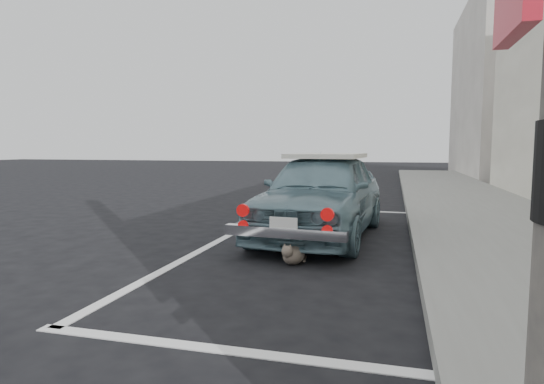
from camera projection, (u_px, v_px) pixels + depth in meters
The scene contains 7 objects.
ground at pixel (192, 317), 3.65m from camera, with size 80.00×80.00×0.00m, color black.
building_far at pixel (504, 90), 20.84m from camera, with size 3.50×10.00×8.00m, color #AFA89E.
pline_rear at pixel (229, 351), 3.04m from camera, with size 3.00×0.12×0.01m, color silver.
pline_front at pixel (343, 211), 9.77m from camera, with size 3.00×0.12×0.01m, color silver.
pline_side at pixel (223, 239), 6.76m from camera, with size 0.12×7.00×0.01m, color silver.
retro_coupe at pixel (321, 193), 6.94m from camera, with size 1.81×3.92×1.30m.
cat at pixel (293, 254), 5.27m from camera, with size 0.31×0.49×0.27m.
Camera 1 is at (1.54, -3.24, 1.36)m, focal length 30.00 mm.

